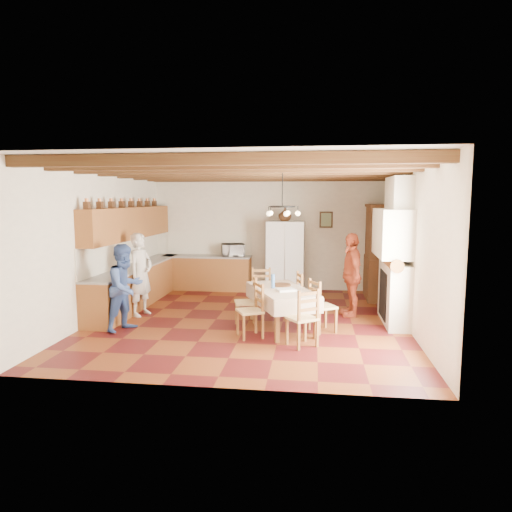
% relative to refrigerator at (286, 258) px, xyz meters
% --- Properties ---
extents(floor, '(6.00, 6.50, 0.02)m').
position_rel_refrigerator_xyz_m(floor, '(-0.55, -2.66, -0.93)').
color(floor, '#491111').
rests_on(floor, ground).
extents(ceiling, '(6.00, 6.50, 0.02)m').
position_rel_refrigerator_xyz_m(ceiling, '(-0.55, -2.66, 2.09)').
color(ceiling, silver).
rests_on(ceiling, ground).
extents(wall_back, '(6.00, 0.02, 3.00)m').
position_rel_refrigerator_xyz_m(wall_back, '(-0.55, 0.60, 0.58)').
color(wall_back, '#F4EACE').
rests_on(wall_back, ground).
extents(wall_front, '(6.00, 0.02, 3.00)m').
position_rel_refrigerator_xyz_m(wall_front, '(-0.55, -5.92, 0.58)').
color(wall_front, '#F4EACE').
rests_on(wall_front, ground).
extents(wall_left, '(0.02, 6.50, 3.00)m').
position_rel_refrigerator_xyz_m(wall_left, '(-3.56, -2.66, 0.58)').
color(wall_left, '#F4EACE').
rests_on(wall_left, ground).
extents(wall_right, '(0.02, 6.50, 3.00)m').
position_rel_refrigerator_xyz_m(wall_right, '(2.46, -2.66, 0.58)').
color(wall_right, '#F4EACE').
rests_on(wall_right, ground).
extents(ceiling_beams, '(6.00, 6.30, 0.16)m').
position_rel_refrigerator_xyz_m(ceiling_beams, '(-0.55, -2.66, 1.99)').
color(ceiling_beams, '#3D1C0F').
rests_on(ceiling_beams, ground).
extents(lower_cabinets_left, '(0.60, 4.30, 0.86)m').
position_rel_refrigerator_xyz_m(lower_cabinets_left, '(-3.25, -1.61, -0.49)').
color(lower_cabinets_left, brown).
rests_on(lower_cabinets_left, ground).
extents(lower_cabinets_back, '(2.30, 0.60, 0.86)m').
position_rel_refrigerator_xyz_m(lower_cabinets_back, '(-2.10, 0.29, -0.49)').
color(lower_cabinets_back, brown).
rests_on(lower_cabinets_back, ground).
extents(countertop_left, '(0.62, 4.30, 0.04)m').
position_rel_refrigerator_xyz_m(countertop_left, '(-3.25, -1.61, -0.04)').
color(countertop_left, gray).
rests_on(countertop_left, lower_cabinets_left).
extents(countertop_back, '(2.34, 0.62, 0.04)m').
position_rel_refrigerator_xyz_m(countertop_back, '(-2.10, 0.29, -0.04)').
color(countertop_back, gray).
rests_on(countertop_back, lower_cabinets_back).
extents(backsplash_left, '(0.03, 4.30, 0.60)m').
position_rel_refrigerator_xyz_m(backsplash_left, '(-3.54, -1.61, 0.28)').
color(backsplash_left, silver).
rests_on(backsplash_left, ground).
extents(backsplash_back, '(2.30, 0.03, 0.60)m').
position_rel_refrigerator_xyz_m(backsplash_back, '(-2.10, 0.57, 0.28)').
color(backsplash_back, silver).
rests_on(backsplash_back, ground).
extents(upper_cabinets, '(0.35, 4.20, 0.70)m').
position_rel_refrigerator_xyz_m(upper_cabinets, '(-3.38, -1.61, 0.93)').
color(upper_cabinets, brown).
rests_on(upper_cabinets, ground).
extents(fireplace, '(0.56, 1.60, 2.80)m').
position_rel_refrigerator_xyz_m(fireplace, '(2.17, -2.46, 0.48)').
color(fireplace, beige).
rests_on(fireplace, ground).
extents(wall_picture, '(0.34, 0.03, 0.42)m').
position_rel_refrigerator_xyz_m(wall_picture, '(1.00, 0.57, 0.93)').
color(wall_picture, '#332415').
rests_on(wall_picture, ground).
extents(refrigerator, '(0.93, 0.77, 1.84)m').
position_rel_refrigerator_xyz_m(refrigerator, '(0.00, 0.00, 0.00)').
color(refrigerator, white).
rests_on(refrigerator, floor).
extents(hutch, '(0.53, 1.25, 2.26)m').
position_rel_refrigerator_xyz_m(hutch, '(2.20, -0.29, 0.21)').
color(hutch, '#3C220F').
rests_on(hutch, floor).
extents(dining_table, '(1.50, 1.92, 0.75)m').
position_rel_refrigerator_xyz_m(dining_table, '(0.13, -3.13, -0.25)').
color(dining_table, beige).
rests_on(dining_table, floor).
extents(chandelier, '(0.47, 0.47, 0.03)m').
position_rel_refrigerator_xyz_m(chandelier, '(0.13, -3.13, 1.33)').
color(chandelier, black).
rests_on(chandelier, ground).
extents(chair_left_near, '(0.54, 0.55, 0.96)m').
position_rel_refrigerator_xyz_m(chair_left_near, '(-0.38, -3.72, -0.44)').
color(chair_left_near, brown).
rests_on(chair_left_near, floor).
extents(chair_left_far, '(0.49, 0.51, 0.96)m').
position_rel_refrigerator_xyz_m(chair_left_far, '(-0.55, -3.09, -0.44)').
color(chair_left_far, brown).
rests_on(chair_left_far, floor).
extents(chair_right_near, '(0.55, 0.56, 0.96)m').
position_rel_refrigerator_xyz_m(chair_right_near, '(0.88, -3.22, -0.44)').
color(chair_right_near, brown).
rests_on(chair_right_near, floor).
extents(chair_right_far, '(0.50, 0.51, 0.96)m').
position_rel_refrigerator_xyz_m(chair_right_far, '(0.60, -2.48, -0.44)').
color(chair_right_far, brown).
rests_on(chair_right_far, floor).
extents(chair_end_near, '(0.57, 0.57, 0.96)m').
position_rel_refrigerator_xyz_m(chair_end_near, '(0.53, -4.09, -0.44)').
color(chair_end_near, brown).
rests_on(chair_end_near, floor).
extents(chair_end_far, '(0.49, 0.48, 0.96)m').
position_rel_refrigerator_xyz_m(chair_end_far, '(-0.35, -2.17, -0.44)').
color(chair_end_far, brown).
rests_on(chair_end_far, floor).
extents(person_man, '(0.57, 0.71, 1.70)m').
position_rel_refrigerator_xyz_m(person_man, '(-2.81, -2.52, -0.07)').
color(person_man, beige).
rests_on(person_man, floor).
extents(person_woman_blue, '(0.86, 0.95, 1.59)m').
position_rel_refrigerator_xyz_m(person_woman_blue, '(-2.68, -3.59, -0.13)').
color(person_woman_blue, '#37518F').
rests_on(person_woman_blue, floor).
extents(person_woman_red, '(0.58, 1.06, 1.71)m').
position_rel_refrigerator_xyz_m(person_woman_red, '(1.47, -2.00, -0.07)').
color(person_woman_red, '#A63F23').
rests_on(person_woman_red, floor).
extents(microwave, '(0.67, 0.54, 0.32)m').
position_rel_refrigerator_xyz_m(microwave, '(-1.39, 0.29, 0.14)').
color(microwave, silver).
rests_on(microwave, countertop_back).
extents(fridge_vase, '(0.39, 0.39, 0.33)m').
position_rel_refrigerator_xyz_m(fridge_vase, '(-0.03, 0.00, 1.09)').
color(fridge_vase, '#3C220F').
rests_on(fridge_vase, refrigerator).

